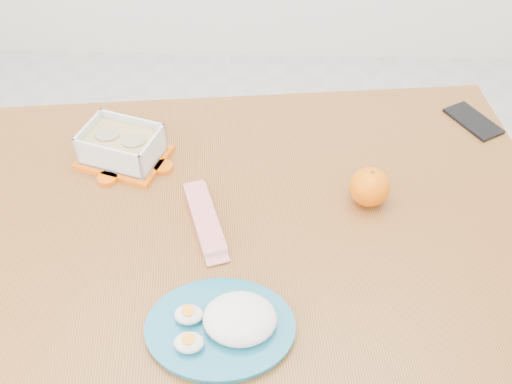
{
  "coord_description": "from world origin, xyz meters",
  "views": [
    {
      "loc": [
        0.02,
        -0.92,
        1.62
      ],
      "look_at": [
        -0.0,
        -0.1,
        0.81
      ],
      "focal_mm": 40.0,
      "sensor_mm": 36.0,
      "label": 1
    }
  ],
  "objects_px": {
    "orange_fruit": "(370,187)",
    "rice_plate": "(226,323)",
    "food_container": "(122,146)",
    "smartphone": "(473,121)",
    "dining_table": "(256,241)"
  },
  "relations": [
    {
      "from": "orange_fruit",
      "to": "rice_plate",
      "type": "xyz_separation_m",
      "value": [
        -0.28,
        -0.32,
        -0.02
      ]
    },
    {
      "from": "orange_fruit",
      "to": "food_container",
      "type": "bearing_deg",
      "value": 167.74
    },
    {
      "from": "rice_plate",
      "to": "smartphone",
      "type": "bearing_deg",
      "value": 44.87
    },
    {
      "from": "smartphone",
      "to": "dining_table",
      "type": "bearing_deg",
      "value": -179.35
    },
    {
      "from": "food_container",
      "to": "rice_plate",
      "type": "distance_m",
      "value": 0.52
    },
    {
      "from": "dining_table",
      "to": "rice_plate",
      "type": "distance_m",
      "value": 0.31
    },
    {
      "from": "dining_table",
      "to": "rice_plate",
      "type": "height_order",
      "value": "rice_plate"
    },
    {
      "from": "dining_table",
      "to": "orange_fruit",
      "type": "distance_m",
      "value": 0.27
    },
    {
      "from": "orange_fruit",
      "to": "smartphone",
      "type": "bearing_deg",
      "value": 44.03
    },
    {
      "from": "orange_fruit",
      "to": "dining_table",
      "type": "bearing_deg",
      "value": -170.29
    },
    {
      "from": "food_container",
      "to": "rice_plate",
      "type": "relative_size",
      "value": 0.85
    },
    {
      "from": "food_container",
      "to": "orange_fruit",
      "type": "xyz_separation_m",
      "value": [
        0.54,
        -0.12,
        0.0
      ]
    },
    {
      "from": "dining_table",
      "to": "food_container",
      "type": "relative_size",
      "value": 5.99
    },
    {
      "from": "dining_table",
      "to": "orange_fruit",
      "type": "height_order",
      "value": "orange_fruit"
    },
    {
      "from": "rice_plate",
      "to": "orange_fruit",
      "type": "bearing_deg",
      "value": 47.45
    }
  ]
}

